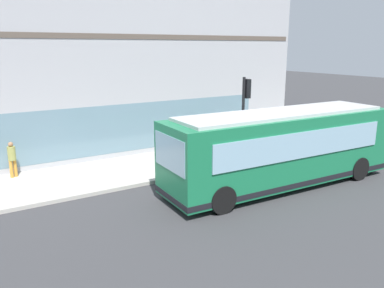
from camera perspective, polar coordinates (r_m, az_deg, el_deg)
name	(u,v)px	position (r m, az deg, el deg)	size (l,w,h in m)	color
ground	(219,197)	(14.92, 3.96, -7.77)	(120.00, 120.00, 0.00)	#38383A
sidewalk_curb	(162,164)	(18.65, -4.36, -3.01)	(4.11, 40.00, 0.15)	#B2ADA3
building_corner	(112,48)	(23.40, -11.63, 13.60)	(8.06, 19.68, 10.94)	#A8A8AD
city_bus_nearside	(281,149)	(16.05, 12.88, -0.68)	(2.87, 10.12, 3.07)	#197247
traffic_light_near_corner	(245,103)	(18.78, 7.83, 6.01)	(0.32, 0.49, 4.02)	black
fire_hydrant	(263,146)	(20.51, 10.44, -0.36)	(0.35, 0.35, 0.74)	gold
pedestrian_near_building_entrance	(226,130)	(21.54, 5.06, 2.00)	(0.32, 0.32, 1.58)	silver
pedestrian_walking_along_curb	(12,157)	(18.04, -24.89, -1.77)	(0.32, 0.32, 1.54)	gold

